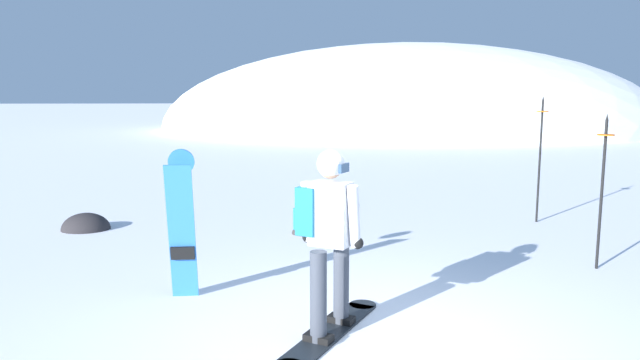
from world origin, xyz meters
TOP-DOWN VIEW (x-y plane):
  - ground_plane at (0.00, 0.00)m, footprint 300.00×300.00m
  - ridge_peak_main at (8.54, 33.57)m, footprint 32.10×28.89m
  - snowboarder_main at (-0.33, 0.37)m, footprint 1.11×1.60m
  - spare_snowboard at (-1.78, 1.39)m, footprint 0.28×0.35m
  - piste_marker_near at (3.31, 2.06)m, footprint 0.20×0.20m
  - piste_marker_far at (3.81, 4.77)m, footprint 0.20×0.20m
  - rock_dark at (-0.22, 4.27)m, footprint 0.53×0.45m
  - rock_mid at (-3.86, 4.90)m, footprint 0.78×0.66m
  - rock_small at (0.51, 6.31)m, footprint 0.56×0.48m

SIDE VIEW (x-z plane):
  - ground_plane at x=0.00m, z-range 0.00..0.00m
  - ridge_peak_main at x=8.54m, z-range -5.51..5.51m
  - rock_dark at x=-0.22m, z-range -0.18..0.18m
  - rock_mid at x=-3.86m, z-range -0.27..0.27m
  - rock_small at x=0.51m, z-range -0.20..0.20m
  - spare_snowboard at x=-1.78m, z-range 0.01..1.64m
  - snowboarder_main at x=-0.33m, z-range 0.06..1.78m
  - piste_marker_near at x=3.31m, z-range 0.14..2.10m
  - piste_marker_far at x=3.81m, z-range 0.15..2.32m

